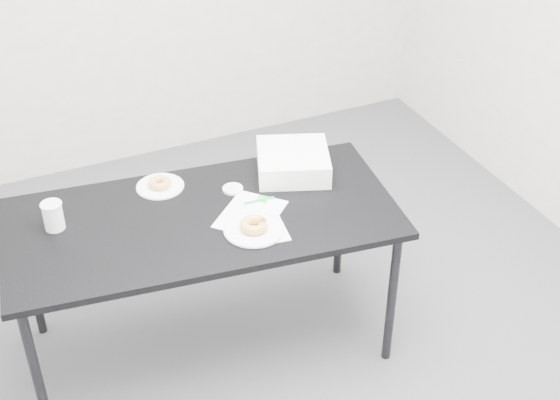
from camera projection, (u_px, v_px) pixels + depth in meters
name	position (u px, v px, depth m)	size (l,w,h in m)	color
floor	(253.00, 357.00, 3.65)	(4.00, 4.00, 0.00)	#47474B
table	(203.00, 227.00, 3.33)	(1.73, 0.97, 0.75)	black
scorecard	(251.00, 214.00, 3.31)	(0.23, 0.30, 0.00)	white
logo_patch	(263.00, 199.00, 3.40)	(0.05, 0.05, 0.00)	green
pen	(259.00, 200.00, 3.38)	(0.01, 0.01, 0.14)	#0E9C70
napkin	(265.00, 231.00, 3.21)	(0.18, 0.18, 0.00)	white
plate_near	(254.00, 229.00, 3.21)	(0.25, 0.25, 0.01)	white
donut_near	(254.00, 225.00, 3.20)	(0.12, 0.12, 0.04)	gold
plate_far	(160.00, 186.00, 3.48)	(0.21, 0.21, 0.01)	white
donut_far	(160.00, 183.00, 3.47)	(0.10, 0.10, 0.03)	gold
coffee_cup	(53.00, 216.00, 3.19)	(0.08, 0.08, 0.12)	white
cup_lid	(233.00, 189.00, 3.46)	(0.09, 0.09, 0.01)	white
bakery_box	(293.00, 162.00, 3.55)	(0.32, 0.32, 0.11)	white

